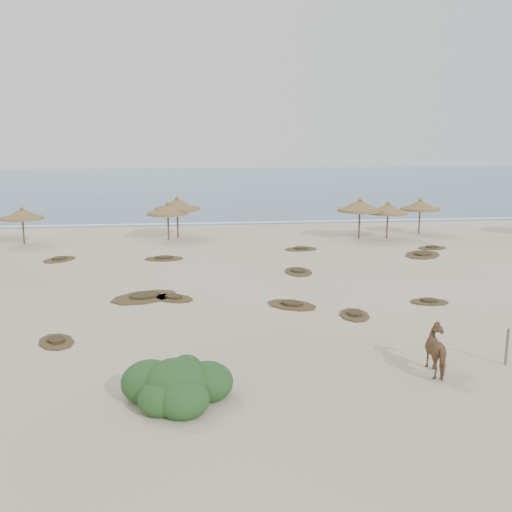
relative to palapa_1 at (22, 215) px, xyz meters
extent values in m
plane|color=beige|center=(13.78, -17.80, -1.93)|extent=(160.00, 160.00, 0.00)
cube|color=#2D6288|center=(13.78, 57.20, -1.93)|extent=(200.00, 100.00, 0.01)
cube|color=white|center=(13.78, 8.20, -1.93)|extent=(70.00, 0.60, 0.01)
cylinder|color=brown|center=(0.00, 0.00, -1.00)|extent=(0.11, 0.11, 1.86)
cylinder|color=brown|center=(0.00, 0.00, -0.23)|extent=(3.51, 3.51, 0.16)
cone|color=brown|center=(0.00, 0.00, 0.06)|extent=(3.40, 3.40, 0.67)
cone|color=brown|center=(0.00, 0.00, 0.46)|extent=(0.32, 0.32, 0.20)
cylinder|color=brown|center=(9.28, 0.52, -0.95)|extent=(0.11, 0.11, 1.98)
cylinder|color=brown|center=(9.28, 0.52, -0.13)|extent=(2.86, 2.86, 0.17)
cone|color=brown|center=(9.28, 0.52, 0.19)|extent=(2.76, 2.76, 0.71)
cone|color=brown|center=(9.28, 0.52, 0.61)|extent=(0.34, 0.34, 0.21)
cylinder|color=brown|center=(9.89, 1.51, -0.85)|extent=(0.12, 0.12, 2.18)
cylinder|color=brown|center=(9.89, 1.51, 0.05)|extent=(3.50, 3.50, 0.19)
cone|color=brown|center=(9.89, 1.51, 0.40)|extent=(3.38, 3.38, 0.78)
cone|color=brown|center=(9.89, 1.51, 0.86)|extent=(0.37, 0.37, 0.23)
cylinder|color=brown|center=(22.24, -0.55, -0.86)|extent=(0.12, 0.12, 2.15)
cylinder|color=brown|center=(22.24, -0.55, 0.03)|extent=(4.02, 4.02, 0.18)
cone|color=brown|center=(22.24, -0.55, 0.37)|extent=(3.89, 3.89, 0.77)
cone|color=brown|center=(22.24, -0.55, 0.83)|extent=(0.37, 0.37, 0.23)
cylinder|color=brown|center=(24.23, -0.57, -0.97)|extent=(0.11, 0.11, 1.94)
cylinder|color=brown|center=(24.23, -0.57, -0.17)|extent=(2.81, 2.81, 0.17)
cone|color=brown|center=(24.23, -0.57, 0.14)|extent=(2.72, 2.72, 0.69)
cone|color=brown|center=(24.23, -0.57, 0.55)|extent=(0.33, 0.33, 0.20)
cylinder|color=brown|center=(27.24, 1.10, -0.96)|extent=(0.11, 0.11, 1.95)
cylinder|color=brown|center=(27.24, 1.10, -0.15)|extent=(3.39, 3.39, 0.17)
cone|color=brown|center=(27.24, 1.10, 0.16)|extent=(3.28, 3.28, 0.70)
cone|color=brown|center=(27.24, 1.10, 0.57)|extent=(0.33, 0.33, 0.20)
imported|color=brown|center=(17.64, -23.35, -1.26)|extent=(0.87, 1.66, 1.35)
cylinder|color=#6C6251|center=(19.91, -22.97, -1.37)|extent=(0.09, 0.09, 1.12)
ellipsoid|color=#265625|center=(10.17, -24.30, -1.46)|extent=(1.74, 1.74, 1.31)
ellipsoid|color=#265625|center=(10.96, -24.04, -1.54)|extent=(1.39, 1.39, 1.04)
ellipsoid|color=#265625|center=(9.48, -23.95, -1.50)|extent=(1.48, 1.48, 1.11)
ellipsoid|color=#265625|center=(10.35, -24.91, -1.59)|extent=(1.31, 1.31, 0.98)
ellipsoid|color=#265625|center=(9.83, -24.74, -1.60)|extent=(1.22, 1.22, 0.91)
ellipsoid|color=#265625|center=(10.70, -23.52, -1.63)|extent=(1.04, 1.04, 0.78)
ellipsoid|color=#265625|center=(10.43, -23.87, -1.15)|extent=(0.78, 0.78, 0.59)
ellipsoid|color=#265625|center=(9.91, -24.22, -1.11)|extent=(0.70, 0.70, 0.52)
camera|label=1|loc=(10.54, -38.03, 4.62)|focal=40.00mm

